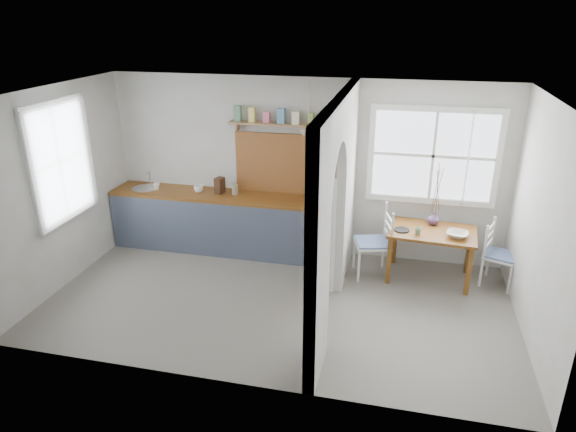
% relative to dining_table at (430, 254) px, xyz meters
% --- Properties ---
extents(floor, '(5.80, 3.20, 0.01)m').
position_rel_dining_table_xyz_m(floor, '(-1.87, -1.07, -0.35)').
color(floor, slate).
rests_on(floor, ground).
extents(ceiling, '(5.80, 3.20, 0.01)m').
position_rel_dining_table_xyz_m(ceiling, '(-1.87, -1.07, 2.25)').
color(ceiling, silver).
rests_on(ceiling, walls).
extents(walls, '(5.81, 3.21, 2.60)m').
position_rel_dining_table_xyz_m(walls, '(-1.87, -1.07, 0.95)').
color(walls, silver).
rests_on(walls, floor).
extents(partition, '(0.12, 3.20, 2.60)m').
position_rel_dining_table_xyz_m(partition, '(-1.17, -1.01, 1.10)').
color(partition, silver).
rests_on(partition, floor).
extents(kitchen_window, '(0.10, 1.16, 1.50)m').
position_rel_dining_table_xyz_m(kitchen_window, '(-4.74, -1.07, 1.30)').
color(kitchen_window, white).
rests_on(kitchen_window, walls).
extents(nook_window, '(1.76, 0.10, 1.30)m').
position_rel_dining_table_xyz_m(nook_window, '(-0.07, 0.49, 1.25)').
color(nook_window, white).
rests_on(nook_window, walls).
extents(counter, '(3.50, 0.60, 0.90)m').
position_rel_dining_table_xyz_m(counter, '(-3.00, 0.26, 0.10)').
color(counter, brown).
rests_on(counter, floor).
extents(sink, '(0.40, 0.40, 0.02)m').
position_rel_dining_table_xyz_m(sink, '(-4.30, 0.23, 0.54)').
color(sink, silver).
rests_on(sink, counter).
extents(backsplash, '(1.65, 0.03, 0.90)m').
position_rel_dining_table_xyz_m(backsplash, '(-2.07, 0.50, 1.00)').
color(backsplash, olive).
rests_on(backsplash, walls).
extents(shelf, '(1.75, 0.20, 0.21)m').
position_rel_dining_table_xyz_m(shelf, '(-2.07, 0.42, 1.65)').
color(shelf, '#8C6648').
rests_on(shelf, walls).
extents(pendant_lamp, '(0.26, 0.26, 0.16)m').
position_rel_dining_table_xyz_m(pendant_lamp, '(-1.72, 0.08, 1.53)').
color(pendant_lamp, beige).
rests_on(pendant_lamp, ceiling).
extents(utensil_rail, '(0.02, 0.50, 0.02)m').
position_rel_dining_table_xyz_m(utensil_rail, '(-1.26, -0.17, 1.10)').
color(utensil_rail, silver).
rests_on(utensil_rail, partition).
extents(dining_table, '(1.20, 0.85, 0.71)m').
position_rel_dining_table_xyz_m(dining_table, '(0.00, 0.00, 0.00)').
color(dining_table, brown).
rests_on(dining_table, floor).
extents(chair_left, '(0.56, 0.56, 1.00)m').
position_rel_dining_table_xyz_m(chair_left, '(-0.78, -0.08, 0.14)').
color(chair_left, white).
rests_on(chair_left, floor).
extents(chair_right, '(0.52, 0.52, 0.88)m').
position_rel_dining_table_xyz_m(chair_right, '(0.91, 0.01, 0.09)').
color(chair_right, white).
rests_on(chair_right, floor).
extents(kettle, '(0.25, 0.22, 0.26)m').
position_rel_dining_table_xyz_m(kettle, '(-1.69, 0.16, 0.68)').
color(kettle, white).
rests_on(kettle, counter).
extents(mug_a, '(0.13, 0.13, 0.10)m').
position_rel_dining_table_xyz_m(mug_a, '(-4.10, 0.22, 0.59)').
color(mug_a, white).
rests_on(mug_a, counter).
extents(mug_b, '(0.18, 0.18, 0.11)m').
position_rel_dining_table_xyz_m(mug_b, '(-3.42, 0.24, 0.60)').
color(mug_b, white).
rests_on(mug_b, counter).
extents(knife_block, '(0.14, 0.17, 0.24)m').
position_rel_dining_table_xyz_m(knife_block, '(-3.10, 0.28, 0.67)').
color(knife_block, '#3D2413').
rests_on(knife_block, counter).
extents(jar, '(0.09, 0.09, 0.15)m').
position_rel_dining_table_xyz_m(jar, '(-2.86, 0.28, 0.62)').
color(jar, tan).
rests_on(jar, counter).
extents(towel_magenta, '(0.02, 0.03, 0.57)m').
position_rel_dining_table_xyz_m(towel_magenta, '(-1.29, -0.09, -0.08)').
color(towel_magenta, '#B51459').
rests_on(towel_magenta, counter).
extents(towel_orange, '(0.02, 0.03, 0.54)m').
position_rel_dining_table_xyz_m(towel_orange, '(-1.29, -0.14, -0.10)').
color(towel_orange, orange).
rests_on(towel_orange, counter).
extents(bowl, '(0.33, 0.33, 0.07)m').
position_rel_dining_table_xyz_m(bowl, '(0.31, -0.14, 0.39)').
color(bowl, silver).
rests_on(bowl, dining_table).
extents(table_cup, '(0.09, 0.09, 0.08)m').
position_rel_dining_table_xyz_m(table_cup, '(-0.20, -0.16, 0.40)').
color(table_cup, '#7DA980').
rests_on(table_cup, dining_table).
extents(plate, '(0.23, 0.23, 0.02)m').
position_rel_dining_table_xyz_m(plate, '(-0.40, -0.09, 0.36)').
color(plate, black).
rests_on(plate, dining_table).
extents(vase, '(0.19, 0.19, 0.17)m').
position_rel_dining_table_xyz_m(vase, '(0.01, 0.23, 0.44)').
color(vase, '#583E67').
rests_on(vase, dining_table).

